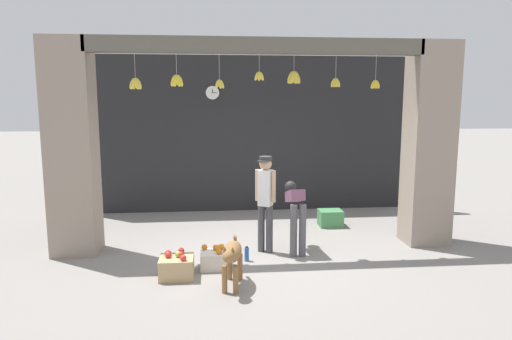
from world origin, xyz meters
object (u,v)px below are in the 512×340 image
(water_bottle, at_px, (247,254))
(produce_box_green, at_px, (330,218))
(fruit_crate_apples, at_px, (177,267))
(wall_clock, at_px, (212,93))
(shopkeeper, at_px, (265,197))
(dog, at_px, (232,255))
(worker_stooping, at_px, (295,208))
(fruit_crate_oranges, at_px, (216,259))

(water_bottle, bearing_deg, produce_box_green, 45.51)
(fruit_crate_apples, distance_m, wall_clock, 4.48)
(produce_box_green, xyz_separation_m, water_bottle, (-1.75, -1.78, -0.05))
(produce_box_green, relative_size, wall_clock, 1.48)
(shopkeeper, height_order, wall_clock, wall_clock)
(dog, relative_size, worker_stooping, 0.80)
(dog, height_order, wall_clock, wall_clock)
(produce_box_green, bearing_deg, water_bottle, -134.49)
(worker_stooping, relative_size, produce_box_green, 2.44)
(fruit_crate_oranges, xyz_separation_m, water_bottle, (0.46, 0.26, -0.03))
(shopkeeper, distance_m, wall_clock, 3.35)
(shopkeeper, xyz_separation_m, wall_clock, (-0.81, 2.79, 1.67))
(fruit_crate_apples, height_order, water_bottle, fruit_crate_apples)
(fruit_crate_oranges, bearing_deg, water_bottle, 29.08)
(wall_clock, bearing_deg, fruit_crate_oranges, -89.65)
(worker_stooping, distance_m, produce_box_green, 1.79)
(dog, xyz_separation_m, fruit_crate_oranges, (-0.20, 0.70, -0.30))
(shopkeeper, bearing_deg, produce_box_green, -106.94)
(shopkeeper, xyz_separation_m, worker_stooping, (0.48, -0.03, -0.18))
(fruit_crate_oranges, bearing_deg, dog, -74.02)
(shopkeeper, bearing_deg, water_bottle, 79.22)
(dog, relative_size, shopkeeper, 0.56)
(produce_box_green, bearing_deg, fruit_crate_oranges, -137.34)
(worker_stooping, xyz_separation_m, fruit_crate_oranges, (-1.27, -0.62, -0.58))
(wall_clock, bearing_deg, shopkeeper, -73.81)
(fruit_crate_apples, bearing_deg, shopkeeper, 35.54)
(fruit_crate_oranges, xyz_separation_m, produce_box_green, (2.21, 2.04, 0.02))
(worker_stooping, bearing_deg, produce_box_green, 55.17)
(shopkeeper, height_order, fruit_crate_apples, shopkeeper)
(fruit_crate_oranges, xyz_separation_m, fruit_crate_apples, (-0.54, -0.30, 0.02))
(fruit_crate_oranges, relative_size, water_bottle, 1.96)
(fruit_crate_oranges, bearing_deg, wall_clock, 90.35)
(dog, bearing_deg, wall_clock, -166.72)
(shopkeeper, relative_size, produce_box_green, 3.50)
(worker_stooping, bearing_deg, shopkeeper, 175.60)
(shopkeeper, xyz_separation_m, produce_box_green, (1.42, 1.39, -0.74))
(worker_stooping, bearing_deg, dog, -129.75)
(fruit_crate_oranges, bearing_deg, shopkeeper, 39.58)
(shopkeeper, bearing_deg, worker_stooping, -154.53)
(dog, height_order, water_bottle, dog)
(fruit_crate_oranges, bearing_deg, worker_stooping, 26.23)
(fruit_crate_apples, relative_size, produce_box_green, 1.05)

